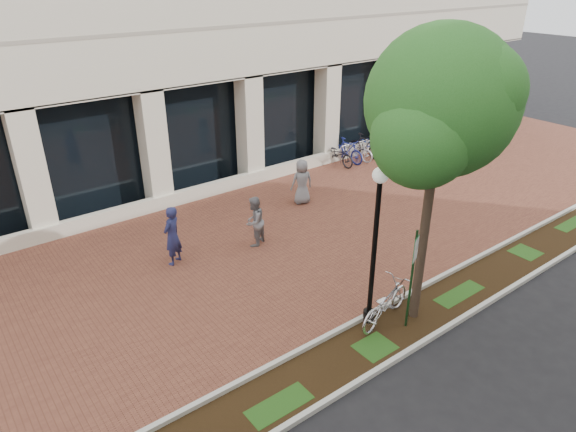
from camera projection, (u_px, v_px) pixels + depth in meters
ground at (284, 239)px, 16.42m from camera, size 120.00×120.00×0.00m
brick_plaza at (284, 239)px, 16.41m from camera, size 40.00×9.00×0.01m
planting_strip at (412, 320)px, 12.66m from camera, size 40.00×1.50×0.01m
curb_plaza_side at (389, 304)px, 13.17m from camera, size 40.00×0.12×0.12m
curb_street_side at (437, 334)px, 12.10m from camera, size 40.00×0.12×0.12m
parking_sign at (413, 268)px, 11.73m from camera, size 0.34×0.07×2.63m
lamppost at (375, 239)px, 11.66m from camera, size 0.36×0.36×4.03m
street_tree at (441, 111)px, 10.62m from camera, size 3.80×3.17×6.96m
locked_bicycle at (385, 303)px, 12.46m from camera, size 2.08×1.10×1.04m
pedestrian_left at (172, 236)px, 14.73m from camera, size 0.79×0.70×1.80m
pedestrian_mid at (254, 221)px, 15.77m from camera, size 0.97×0.89×1.60m
pedestrian_right at (302, 182)px, 18.58m from camera, size 0.92×0.72×1.67m
bollard at (436, 165)px, 21.17m from camera, size 0.12×0.12×0.90m
bike_rack_cluster at (360, 148)px, 23.09m from camera, size 3.59×1.94×1.07m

